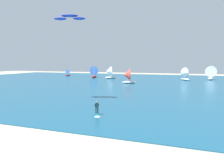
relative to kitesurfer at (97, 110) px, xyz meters
name	(u,v)px	position (x,y,z in m)	size (l,w,h in m)	color
ocean	(154,84)	(1.65, 38.88, -0.65)	(160.00, 90.00, 0.10)	navy
kitesurfer	(97,110)	(0.00, 0.00, 0.00)	(1.38, 2.00, 1.67)	#26B2CC
kite	(70,18)	(-7.33, 6.62, 12.52)	(5.14, 2.82, 0.74)	#1E33B2
sailboat_mid_left	(127,76)	(-6.03, 36.26, 1.59)	(4.27, 3.82, 4.79)	white
sailboat_anchored_offshore	(211,73)	(19.11, 58.88, 1.93)	(4.22, 4.88, 5.54)	white
sailboat_outermost	(95,72)	(-24.90, 54.89, 1.80)	(3.89, 4.55, 5.24)	maroon
sailboat_far_right	(109,72)	(-17.22, 51.16, 1.78)	(4.68, 4.30, 5.20)	silver
sailboat_near_shore	(186,74)	(10.69, 52.51, 1.66)	(4.22, 4.44, 4.95)	white
sailboat_heeled_over	(68,72)	(-40.30, 59.93, 1.04)	(2.81, 3.20, 3.59)	maroon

